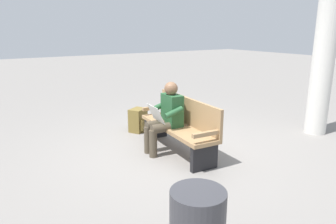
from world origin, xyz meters
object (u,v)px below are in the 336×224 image
at_px(person_seated, 166,116).
at_px(support_pillar, 326,36).
at_px(bench_near, 181,125).
at_px(backpack, 138,120).

height_order(person_seated, support_pillar, support_pillar).
height_order(bench_near, backpack, bench_near).
relative_size(bench_near, backpack, 3.94).
relative_size(backpack, support_pillar, 0.12).
bearing_deg(bench_near, support_pillar, -98.41).
bearing_deg(person_seated, bench_near, -109.25).
xyz_separation_m(person_seated, support_pillar, (-0.74, -3.03, 1.25)).
height_order(backpack, support_pillar, support_pillar).
height_order(bench_near, person_seated, person_seated).
bearing_deg(support_pillar, bench_near, 77.07).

